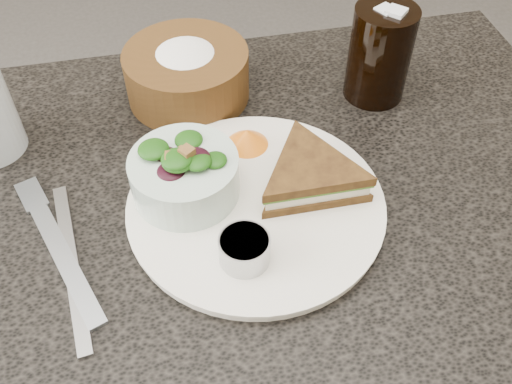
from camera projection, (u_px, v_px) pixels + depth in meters
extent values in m
cube|color=black|center=(229.00, 364.00, 0.93)|extent=(1.00, 0.70, 0.75)
cylinder|color=white|center=(256.00, 206.00, 0.65)|extent=(0.29, 0.29, 0.01)
cylinder|color=#A6A8AB|center=(245.00, 250.00, 0.59)|extent=(0.07, 0.07, 0.03)
cone|color=orange|center=(247.00, 137.00, 0.70)|extent=(0.07, 0.07, 0.02)
cube|color=#A7AFB8|center=(62.00, 255.00, 0.61)|extent=(0.09, 0.20, 0.01)
cube|color=#98999B|center=(71.00, 263.00, 0.61)|extent=(0.04, 0.23, 0.00)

